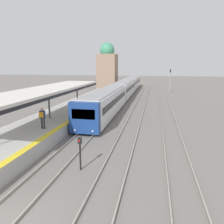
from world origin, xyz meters
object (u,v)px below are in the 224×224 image
(person_on_platform, at_px, (42,117))
(signal_mast_far, at_px, (170,78))
(train_near, at_px, (124,88))
(signal_post_near, at_px, (80,150))

(person_on_platform, distance_m, signal_mast_far, 36.06)
(train_near, bearing_deg, signal_post_near, -86.71)
(train_near, height_order, signal_post_near, train_near)
(train_near, distance_m, signal_mast_far, 12.53)
(person_on_platform, height_order, signal_post_near, person_on_platform)
(train_near, distance_m, signal_post_near, 29.42)
(person_on_platform, height_order, signal_mast_far, signal_mast_far)
(signal_post_near, height_order, signal_mast_far, signal_mast_far)
(signal_post_near, relative_size, signal_mast_far, 0.39)
(person_on_platform, bearing_deg, train_near, 83.70)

